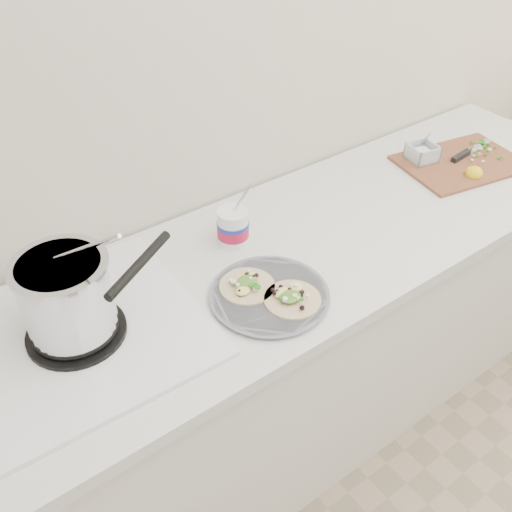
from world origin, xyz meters
TOP-DOWN VIEW (x-y plane):
  - counter at (0.00, 1.43)m, footprint 2.44×0.66m
  - stove at (-0.67, 1.44)m, footprint 0.60×0.56m
  - taco_plate at (-0.21, 1.28)m, footprint 0.32×0.32m
  - tub at (-0.14, 1.53)m, footprint 0.09×0.09m
  - cutboard at (0.76, 1.44)m, footprint 0.47×0.37m

SIDE VIEW (x-z plane):
  - counter at x=0.00m, z-range 0.00..0.90m
  - cutboard at x=0.76m, z-range 0.88..0.95m
  - taco_plate at x=-0.21m, z-range 0.90..0.94m
  - tub at x=-0.14m, z-range 0.86..1.07m
  - stove at x=-0.67m, z-range 0.85..1.13m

